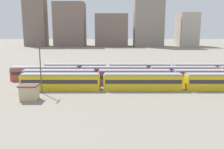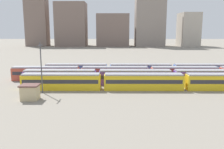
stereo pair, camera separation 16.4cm
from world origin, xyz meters
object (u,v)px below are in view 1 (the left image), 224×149
at_px(catenary_pole_0, 41,66).
at_px(train_track_3, 173,70).
at_px(train_track_1, 210,77).
at_px(signal_hut, 30,92).
at_px(train_track_2, 219,73).

bearing_deg(catenary_pole_0, train_track_3, 29.57).
height_order(train_track_1, signal_hut, train_track_1).
bearing_deg(train_track_2, catenary_pole_0, -163.06).
distance_m(train_track_3, signal_hut, 41.45).
xyz_separation_m(catenary_pole_0, signal_hut, (-0.86, -5.29, -4.48)).
height_order(train_track_2, train_track_3, same).
distance_m(train_track_2, catenary_pole_0, 46.49).
relative_size(train_track_2, catenary_pole_0, 10.29).
bearing_deg(train_track_3, train_track_2, -24.62).
distance_m(train_track_1, catenary_pole_0, 40.94).
distance_m(train_track_1, train_track_2, 6.82).
bearing_deg(signal_hut, train_track_1, 18.43).
relative_size(train_track_1, catenary_pole_0, 8.56).
bearing_deg(train_track_3, catenary_pole_0, -150.43).
relative_size(train_track_3, signal_hut, 20.75).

